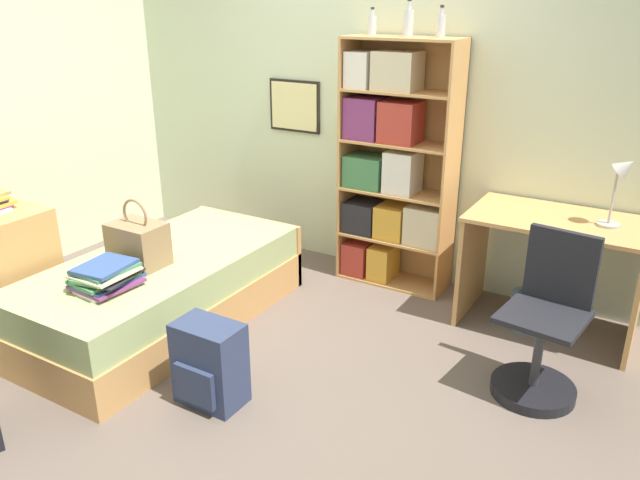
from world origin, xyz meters
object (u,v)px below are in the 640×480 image
(backpack, at_px, (209,364))
(bookcase, at_px, (389,169))
(handbag, at_px, (138,243))
(waste_bin, at_px, (527,311))
(bottle_green, at_px, (372,24))
(bottle_brown, at_px, (409,22))
(bottle_clear, at_px, (441,25))
(desk_lamp, at_px, (622,178))
(desk_chair, at_px, (542,343))
(book_stack_on_bed, at_px, (106,276))
(desk, at_px, (554,255))
(bed, at_px, (164,290))

(backpack, bearing_deg, bookcase, 86.00)
(handbag, xyz_separation_m, waste_bin, (2.10, 1.31, -0.49))
(bookcase, distance_m, waste_bin, 1.36)
(bottle_green, relative_size, bottle_brown, 0.76)
(bottle_clear, relative_size, desk_lamp, 0.45)
(bottle_green, xyz_separation_m, desk_lamp, (1.72, -0.18, -0.79))
(bottle_clear, xyz_separation_m, desk_chair, (1.04, -0.93, -1.57))
(bottle_brown, xyz_separation_m, backpack, (-0.21, -1.93, -1.65))
(bottle_brown, distance_m, backpack, 2.54)
(handbag, relative_size, desk_chair, 0.48)
(bottle_brown, distance_m, desk_lamp, 1.68)
(book_stack_on_bed, relative_size, bookcase, 0.21)
(bottle_clear, bearing_deg, desk_chair, -41.80)
(handbag, height_order, bottle_clear, bottle_clear)
(desk_lamp, relative_size, backpack, 0.96)
(book_stack_on_bed, bearing_deg, bottle_brown, 62.84)
(bookcase, bearing_deg, bottle_green, 167.51)
(bottle_clear, height_order, desk_lamp, bottle_clear)
(bottle_green, relative_size, desk, 0.17)
(desk_lamp, relative_size, desk_chair, 0.49)
(bed, relative_size, bottle_brown, 8.01)
(book_stack_on_bed, bearing_deg, bottle_green, 69.80)
(handbag, bearing_deg, bottle_brown, 55.63)
(desk_lamp, height_order, backpack, desk_lamp)
(bottle_clear, bearing_deg, bookcase, -173.17)
(bottle_clear, relative_size, desk_chair, 0.22)
(desk_chair, bearing_deg, desk, 99.22)
(bottle_brown, bearing_deg, bottle_green, 178.14)
(book_stack_on_bed, height_order, bottle_brown, bottle_brown)
(bookcase, relative_size, desk_chair, 1.98)
(book_stack_on_bed, height_order, waste_bin, book_stack_on_bed)
(bed, bearing_deg, desk, 29.13)
(book_stack_on_bed, xyz_separation_m, bottle_brown, (0.97, 1.90, 1.33))
(handbag, height_order, desk, handbag)
(bottle_green, relative_size, bottle_clear, 0.91)
(bottle_brown, height_order, desk_chair, bottle_brown)
(book_stack_on_bed, bearing_deg, backpack, -2.04)
(desk_lamp, distance_m, desk_chair, 1.09)
(book_stack_on_bed, relative_size, bottle_clear, 1.89)
(desk_lamp, bearing_deg, backpack, -133.56)
(bottle_clear, bearing_deg, handbag, -129.62)
(backpack, xyz_separation_m, waste_bin, (1.25, 1.68, -0.11))
(book_stack_on_bed, relative_size, desk_chair, 0.42)
(bottle_green, xyz_separation_m, waste_bin, (1.31, -0.25, -1.73))
(desk, bearing_deg, waste_bin, -149.03)
(desk, height_order, desk_chair, desk_chair)
(handbag, xyz_separation_m, desk_lamp, (2.52, 1.38, 0.45))
(desk_lamp, xyz_separation_m, backpack, (-1.66, -1.75, -0.83))
(bottle_green, xyz_separation_m, bottle_clear, (0.50, -0.01, 0.01))
(bed, bearing_deg, waste_bin, 29.03)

